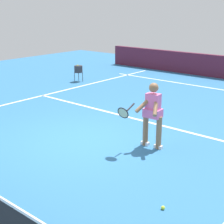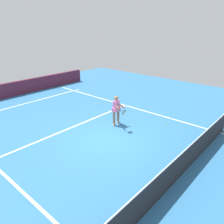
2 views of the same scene
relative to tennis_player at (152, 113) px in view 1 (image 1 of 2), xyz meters
name	(u,v)px [view 1 (image 1 of 2)]	position (x,y,z in m)	size (l,w,h in m)	color
ground_plane	(80,140)	(1.61, 0.75, -0.85)	(25.69, 25.69, 0.00)	teal
baseline_marking	(209,88)	(1.61, -6.63, -0.84)	(9.38, 0.10, 0.01)	white
service_line_marking	(133,118)	(1.61, -1.46, -0.84)	(8.38, 0.10, 0.01)	white
tennis_player	(152,113)	(0.00, 0.00, 0.00)	(0.75, 0.96, 1.55)	#8C6647
tennis_ball_mid	(163,208)	(-1.62, 2.05, -0.81)	(0.07, 0.07, 0.07)	#D1E533
ball_hopper	(78,69)	(6.55, -4.08, -0.30)	(0.36, 0.36, 0.74)	#333338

